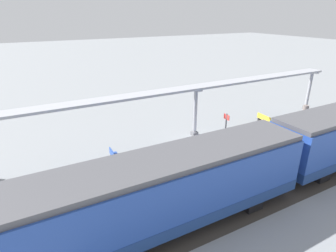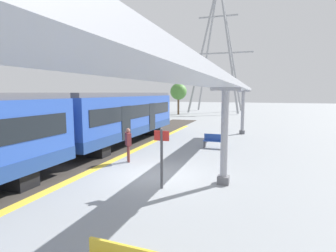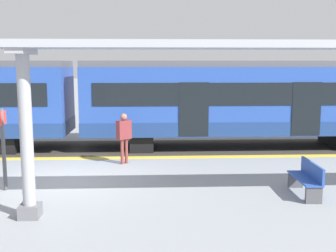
# 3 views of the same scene
# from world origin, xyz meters

# --- Properties ---
(ground_plane) EXTENTS (176.00, 176.00, 0.00)m
(ground_plane) POSITION_xyz_m (0.00, 0.00, 0.00)
(ground_plane) COLOR gray
(tactile_edge_strip) EXTENTS (0.43, 33.82, 0.01)m
(tactile_edge_strip) POSITION_xyz_m (-3.04, 0.00, 0.00)
(tactile_edge_strip) COLOR gold
(tactile_edge_strip) RESTS_ON ground
(trackbed) EXTENTS (3.20, 45.82, 0.01)m
(trackbed) POSITION_xyz_m (-4.85, 0.00, 0.00)
(trackbed) COLOR #38332D
(trackbed) RESTS_ON ground
(train_far_carriage) EXTENTS (2.65, 12.74, 3.48)m
(train_far_carriage) POSITION_xyz_m (-4.85, 6.23, 1.83)
(train_far_carriage) COLOR #274AA3
(train_far_carriage) RESTS_ON ground
(canopy_pillar_second) EXTENTS (1.10, 0.44, 3.68)m
(canopy_pillar_second) POSITION_xyz_m (2.80, -0.18, 1.86)
(canopy_pillar_second) COLOR slate
(canopy_pillar_second) RESTS_ON ground
(canopy_pillar_third) EXTENTS (1.10, 0.44, 3.68)m
(canopy_pillar_third) POSITION_xyz_m (2.80, 13.05, 1.86)
(canopy_pillar_third) COLOR slate
(canopy_pillar_third) RESTS_ON ground
(canopy_beam) EXTENTS (1.20, 26.89, 0.16)m
(canopy_beam) POSITION_xyz_m (2.80, 0.00, 3.76)
(canopy_beam) COLOR #A8AAB2
(canopy_beam) RESTS_ON canopy_pillar_nearest
(bench_near_end) EXTENTS (1.51, 0.47, 0.86)m
(bench_near_end) POSITION_xyz_m (1.51, 6.51, 0.44)
(bench_near_end) COLOR #294CA5
(bench_near_end) RESTS_ON ground
(platform_info_sign) EXTENTS (0.56, 0.10, 2.20)m
(platform_info_sign) POSITION_xyz_m (0.72, -1.41, 1.33)
(platform_info_sign) COLOR #4C4C51
(platform_info_sign) RESTS_ON ground
(passenger_waiting_near_edge) EXTENTS (0.49, 0.53, 1.72)m
(passenger_waiting_near_edge) POSITION_xyz_m (-2.15, 1.60, 1.08)
(passenger_waiting_near_edge) COLOR brown
(passenger_waiting_near_edge) RESTS_ON ground
(electricity_pylon) EXTENTS (12.06, 8.60, 22.72)m
(electricity_pylon) POSITION_xyz_m (-3.00, 37.80, 11.54)
(electricity_pylon) COLOR #93969B
(electricity_pylon) RESTS_ON ground
(tree_left_background) EXTENTS (2.60, 2.60, 4.94)m
(tree_left_background) POSITION_xyz_m (-8.00, 30.76, 3.61)
(tree_left_background) COLOR brown
(tree_left_background) RESTS_ON ground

